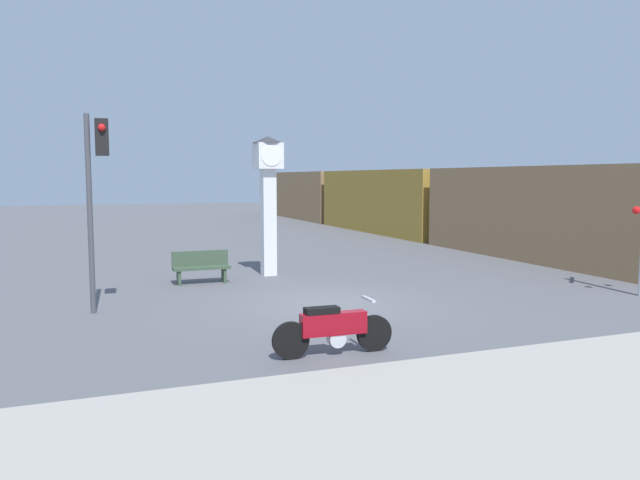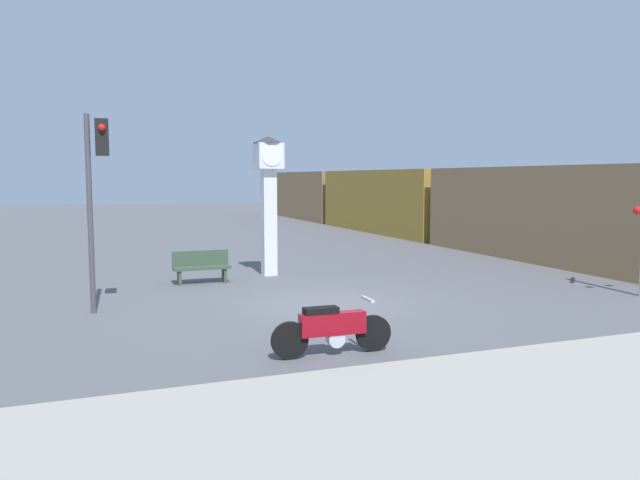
{
  "view_description": "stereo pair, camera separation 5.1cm",
  "coord_description": "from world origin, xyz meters",
  "views": [
    {
      "loc": [
        -5.47,
        -13.58,
        3.0
      ],
      "look_at": [
        -0.07,
        0.29,
        1.5
      ],
      "focal_mm": 35.0,
      "sensor_mm": 36.0,
      "label": 1
    },
    {
      "loc": [
        -5.43,
        -13.6,
        3.0
      ],
      "look_at": [
        -0.07,
        0.29,
        1.5
      ],
      "focal_mm": 35.0,
      "sensor_mm": 36.0,
      "label": 2
    }
  ],
  "objects": [
    {
      "name": "freight_train",
      "position": [
        10.58,
        17.26,
        1.7
      ],
      "size": [
        2.8,
        37.69,
        3.4
      ],
      "color": "olive",
      "rests_on": "ground_plane"
    },
    {
      "name": "ground_plane",
      "position": [
        0.0,
        0.0,
        0.0
      ],
      "size": [
        120.0,
        120.0,
        0.0
      ],
      "primitive_type": "plane",
      "color": "#56565B"
    },
    {
      "name": "motorcycle",
      "position": [
        -1.52,
        -4.04,
        0.45
      ],
      "size": [
        2.14,
        0.46,
        0.94
      ],
      "rotation": [
        0.0,
        0.0,
        -0.04
      ],
      "color": "black",
      "rests_on": "ground_plane"
    },
    {
      "name": "traffic_light",
      "position": [
        -5.08,
        0.92,
        3.0
      ],
      "size": [
        0.5,
        0.35,
        4.37
      ],
      "color": "#47474C",
      "rests_on": "ground_plane"
    },
    {
      "name": "sidewalk_strip",
      "position": [
        0.0,
        -8.04,
        0.05
      ],
      "size": [
        36.0,
        6.0,
        0.1
      ],
      "color": "#9E998E",
      "rests_on": "ground_plane"
    },
    {
      "name": "clock_tower",
      "position": [
        -0.05,
        4.71,
        2.8
      ],
      "size": [
        0.93,
        0.93,
        4.24
      ],
      "color": "white",
      "rests_on": "ground_plane"
    },
    {
      "name": "bench",
      "position": [
        -2.26,
        3.98,
        0.49
      ],
      "size": [
        1.6,
        0.44,
        0.92
      ],
      "color": "#384C38",
      "rests_on": "ground_plane"
    }
  ]
}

